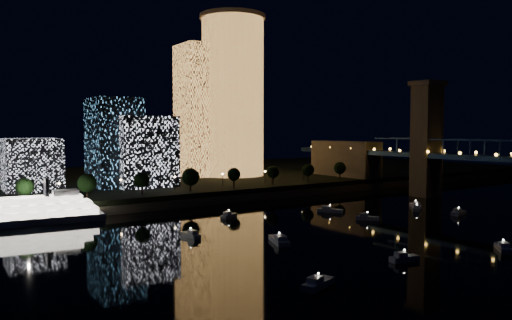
{
  "coord_description": "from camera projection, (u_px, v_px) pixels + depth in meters",
  "views": [
    {
      "loc": [
        -117.76,
        -88.31,
        29.33
      ],
      "look_at": [
        -21.15,
        55.0,
        18.57
      ],
      "focal_mm": 35.0,
      "sensor_mm": 36.0,
      "label": 1
    }
  ],
  "objects": [
    {
      "name": "tower_cylindrical",
      "position": [
        233.0,
        96.0,
        259.75
      ],
      "size": [
        34.0,
        34.0,
        83.0
      ],
      "color": "#FFAB51",
      "rests_on": "far_bank"
    },
    {
      "name": "motorboats",
      "position": [
        370.0,
        226.0,
        146.21
      ],
      "size": [
        100.28,
        81.52,
        2.78
      ],
      "color": "silver",
      "rests_on": "ground"
    },
    {
      "name": "street_lamps",
      "position": [
        175.0,
        180.0,
        198.87
      ],
      "size": [
        132.7,
        0.7,
        5.65
      ],
      "color": "black",
      "rests_on": "far_bank"
    },
    {
      "name": "esplanade_trees",
      "position": [
        175.0,
        178.0,
        192.27
      ],
      "size": [
        166.28,
        6.99,
        9.0
      ],
      "color": "black",
      "rests_on": "far_bank"
    },
    {
      "name": "riverboat",
      "position": [
        20.0,
        213.0,
        152.26
      ],
      "size": [
        48.86,
        14.36,
        14.51
      ],
      "color": "silver",
      "rests_on": "ground"
    },
    {
      "name": "seawall",
      "position": [
        262.0,
        196.0,
        208.37
      ],
      "size": [
        420.0,
        6.0,
        3.0
      ],
      "primitive_type": "cube",
      "color": "#6B5E4C",
      "rests_on": "ground"
    },
    {
      "name": "far_bank",
      "position": [
        181.0,
        178.0,
        272.86
      ],
      "size": [
        420.0,
        160.0,
        5.0
      ],
      "primitive_type": "cube",
      "color": "black",
      "rests_on": "ground"
    },
    {
      "name": "midrise_blocks",
      "position": [
        70.0,
        151.0,
        201.19
      ],
      "size": [
        95.47,
        32.63,
        37.35
      ],
      "color": "white",
      "rests_on": "far_bank"
    },
    {
      "name": "ground",
      "position": [
        427.0,
        233.0,
        140.6
      ],
      "size": [
        520.0,
        520.0,
        0.0
      ],
      "primitive_type": "plane",
      "color": "black",
      "rests_on": "ground"
    },
    {
      "name": "tower_rectangular",
      "position": [
        201.0,
        111.0,
        257.59
      ],
      "size": [
        21.15,
        21.15,
        67.31
      ],
      "primitive_type": "cube",
      "color": "#FFAB51",
      "rests_on": "far_bank"
    }
  ]
}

